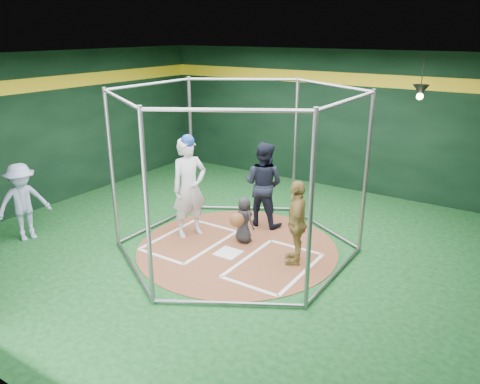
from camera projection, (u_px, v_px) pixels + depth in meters
The scene contains 12 objects.
room_shell at pixel (237, 159), 8.35m from camera, with size 10.10×9.10×3.53m.
clay_disc at pixel (237, 247), 8.92m from camera, with size 3.80×3.80×0.01m, color brown.
home_plate at pixel (228, 253), 8.68m from camera, with size 0.43×0.43×0.01m, color white.
batter_box_left at pixel (190, 240), 9.21m from camera, with size 1.17×1.77×0.01m.
batter_box_right at pixel (274, 265), 8.23m from camera, with size 1.17×1.77×0.01m.
batting_cage at pixel (237, 173), 8.43m from camera, with size 4.05×4.67×3.00m.
pendant_lamp_near at pixel (421, 91), 9.72m from camera, with size 0.34×0.34×0.90m.
batter_figure at pixel (189, 187), 9.15m from camera, with size 0.73×0.86×2.06m.
visitor_leopard at pixel (297, 222), 8.13m from camera, with size 0.89×0.37×1.52m, color tan.
catcher_figure at pixel (243, 220), 8.99m from camera, with size 0.50×0.58×0.91m.
umpire at pixel (263, 184), 9.70m from camera, with size 0.87×0.68×1.79m, color black.
bystander_blue at pixel (23, 202), 9.06m from camera, with size 1.00×0.57×1.55m, color #919EC0.
Camera 1 is at (4.48, -6.72, 3.94)m, focal length 35.00 mm.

